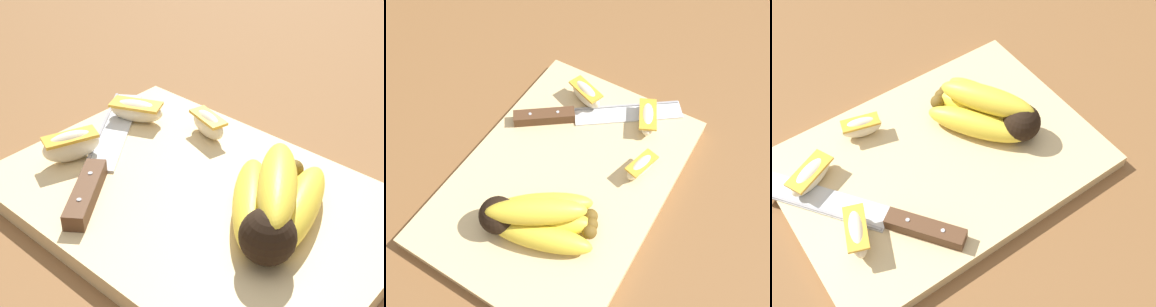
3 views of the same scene
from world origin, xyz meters
The scene contains 7 objects.
ground_plane centered at (0.00, 0.00, 0.00)m, with size 6.00×6.00×0.00m, color brown.
cutting_board centered at (-0.02, -0.01, 0.01)m, with size 0.42×0.30×0.02m, color #DBBC84.
banana_bunch centered at (0.07, 0.01, 0.05)m, with size 0.13×0.16×0.07m.
chefs_knife centered at (-0.12, -0.05, 0.03)m, with size 0.19×0.24×0.02m.
apple_wedge_near centered at (-0.17, -0.05, 0.04)m, with size 0.05×0.07×0.04m.
apple_wedge_middle centered at (-0.08, 0.09, 0.04)m, with size 0.06×0.04×0.03m.
apple_wedge_far centered at (-0.18, 0.06, 0.04)m, with size 0.07×0.05×0.03m.
Camera 3 is at (-0.22, -0.35, 0.56)m, focal length 46.68 mm.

